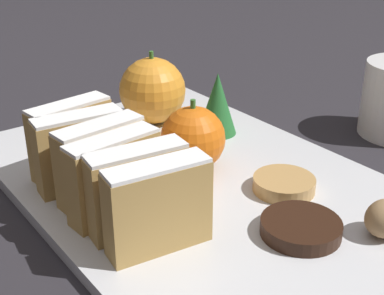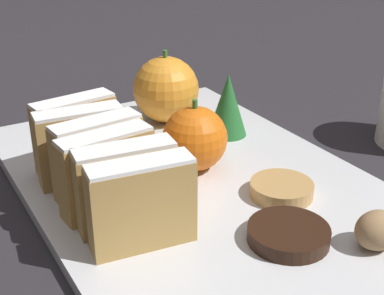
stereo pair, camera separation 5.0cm
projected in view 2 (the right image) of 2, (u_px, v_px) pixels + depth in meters
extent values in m
plane|color=#28262B|center=(192.00, 187.00, 0.52)|extent=(6.00, 6.00, 0.00)
cube|color=silver|center=(192.00, 181.00, 0.51)|extent=(0.30, 0.43, 0.01)
cube|color=tan|center=(142.00, 206.00, 0.40)|extent=(0.08, 0.03, 0.07)
cube|color=white|center=(140.00, 164.00, 0.38)|extent=(0.08, 0.03, 0.00)
cube|color=tan|center=(127.00, 188.00, 0.42)|extent=(0.08, 0.03, 0.07)
cube|color=white|center=(124.00, 148.00, 0.41)|extent=(0.08, 0.03, 0.00)
cube|color=tan|center=(107.00, 174.00, 0.44)|extent=(0.08, 0.03, 0.07)
cube|color=white|center=(104.00, 135.00, 0.43)|extent=(0.08, 0.03, 0.00)
cube|color=tan|center=(98.00, 159.00, 0.47)|extent=(0.08, 0.03, 0.07)
cube|color=white|center=(95.00, 121.00, 0.45)|extent=(0.08, 0.03, 0.00)
cube|color=tan|center=(81.00, 147.00, 0.49)|extent=(0.08, 0.03, 0.07)
cube|color=white|center=(78.00, 111.00, 0.47)|extent=(0.08, 0.03, 0.00)
cube|color=tan|center=(76.00, 134.00, 0.52)|extent=(0.08, 0.03, 0.07)
cube|color=white|center=(72.00, 100.00, 0.50)|extent=(0.08, 0.03, 0.00)
sphere|color=orange|center=(195.00, 138.00, 0.51)|extent=(0.06, 0.06, 0.06)
cylinder|color=#38702D|center=(195.00, 105.00, 0.50)|extent=(0.01, 0.00, 0.01)
sphere|color=orange|center=(166.00, 89.00, 0.62)|extent=(0.08, 0.08, 0.08)
cylinder|color=#38702D|center=(165.00, 55.00, 0.60)|extent=(0.01, 0.01, 0.01)
ellipsoid|color=#9E7A51|center=(378.00, 230.00, 0.40)|extent=(0.04, 0.03, 0.03)
cylinder|color=black|center=(288.00, 234.00, 0.41)|extent=(0.06, 0.06, 0.01)
cylinder|color=tan|center=(282.00, 189.00, 0.47)|extent=(0.06, 0.06, 0.01)
cone|color=#23662D|center=(228.00, 105.00, 0.59)|extent=(0.04, 0.04, 0.07)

